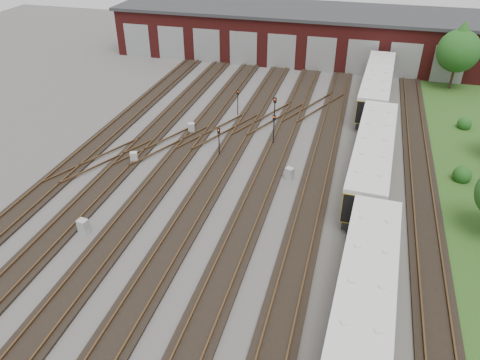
# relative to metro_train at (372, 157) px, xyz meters

# --- Properties ---
(ground) EXTENTS (120.00, 120.00, 0.00)m
(ground) POSITION_rel_metro_train_xyz_m (-10.00, -9.08, -1.98)
(ground) COLOR #44423F
(ground) RESTS_ON ground
(track_network) EXTENTS (30.40, 70.00, 0.33)m
(track_network) POSITION_rel_metro_train_xyz_m (-10.17, -8.49, -1.87)
(track_network) COLOR black
(track_network) RESTS_ON ground
(maintenance_shed) EXTENTS (51.00, 12.50, 6.35)m
(maintenance_shed) POSITION_rel_metro_train_xyz_m (-10.01, 30.90, 1.23)
(maintenance_shed) COLOR #561715
(maintenance_shed) RESTS_ON ground
(metro_train) EXTENTS (3.59, 47.68, 3.22)m
(metro_train) POSITION_rel_metro_train_xyz_m (0.00, 0.00, 0.00)
(metro_train) COLOR black
(metro_train) RESTS_ON ground
(signal_mast_0) EXTENTS (0.25, 0.24, 2.67)m
(signal_mast_0) POSITION_rel_metro_train_xyz_m (-12.67, 0.47, -0.25)
(signal_mast_0) COLOR black
(signal_mast_0) RESTS_ON ground
(signal_mast_1) EXTENTS (0.25, 0.24, 2.68)m
(signal_mast_1) POSITION_rel_metro_train_xyz_m (-13.46, 9.35, -0.26)
(signal_mast_1) COLOR black
(signal_mast_1) RESTS_ON ground
(signal_mast_2) EXTENTS (0.26, 0.24, 2.90)m
(signal_mast_2) POSITION_rel_metro_train_xyz_m (-8.60, 3.82, -0.12)
(signal_mast_2) COLOR black
(signal_mast_2) RESTS_ON ground
(signal_mast_3) EXTENTS (0.28, 0.27, 3.01)m
(signal_mast_3) POSITION_rel_metro_train_xyz_m (-9.30, 7.60, -0.03)
(signal_mast_3) COLOR black
(signal_mast_3) RESTS_ON ground
(relay_cabinet_0) EXTENTS (0.74, 0.69, 1.00)m
(relay_cabinet_0) POSITION_rel_metro_train_xyz_m (-19.26, -2.53, -1.48)
(relay_cabinet_0) COLOR #A0A2A5
(relay_cabinet_0) RESTS_ON ground
(relay_cabinet_1) EXTENTS (0.74, 0.68, 1.01)m
(relay_cabinet_1) POSITION_rel_metro_train_xyz_m (-16.58, 4.11, -1.47)
(relay_cabinet_1) COLOR #A0A2A5
(relay_cabinet_1) RESTS_ON ground
(relay_cabinet_2) EXTENTS (0.74, 0.65, 1.08)m
(relay_cabinet_2) POSITION_rel_metro_train_xyz_m (-18.24, -12.17, -1.44)
(relay_cabinet_2) COLOR #A0A2A5
(relay_cabinet_2) RESTS_ON ground
(relay_cabinet_3) EXTENTS (0.74, 0.69, 0.98)m
(relay_cabinet_3) POSITION_rel_metro_train_xyz_m (-0.66, 4.26, -1.49)
(relay_cabinet_3) COLOR #A0A2A5
(relay_cabinet_3) RESTS_ON ground
(relay_cabinet_4) EXTENTS (0.77, 0.72, 1.02)m
(relay_cabinet_4) POSITION_rel_metro_train_xyz_m (-6.14, -1.72, -1.47)
(relay_cabinet_4) COLOR #A0A2A5
(relay_cabinet_4) RESTS_ON ground
(tree_0) EXTENTS (4.70, 4.70, 7.79)m
(tree_0) POSITION_rel_metro_train_xyz_m (8.37, 22.99, 3.03)
(tree_0) COLOR #332116
(tree_0) RESTS_ON ground
(bush_1) EXTENTS (1.46, 1.46, 1.46)m
(bush_1) POSITION_rel_metro_train_xyz_m (7.10, 1.66, -1.25)
(bush_1) COLOR #174413
(bush_1) RESTS_ON ground
(bush_2) EXTENTS (1.34, 1.34, 1.34)m
(bush_2) POSITION_rel_metro_train_xyz_m (8.55, 11.99, -1.31)
(bush_2) COLOR #174413
(bush_2) RESTS_ON ground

